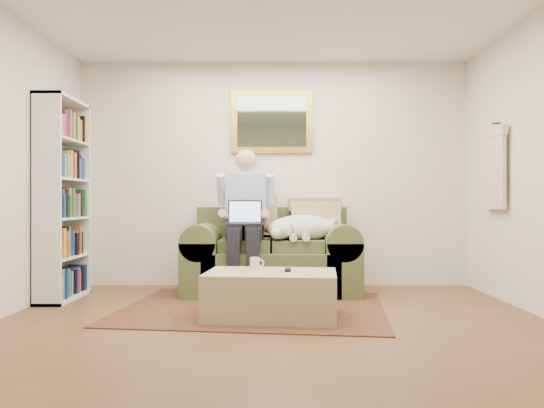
{
  "coord_description": "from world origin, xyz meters",
  "views": [
    {
      "loc": [
        0.02,
        -3.66,
        0.96
      ],
      "look_at": [
        -0.01,
        1.35,
        0.95
      ],
      "focal_mm": 35.0,
      "sensor_mm": 36.0,
      "label": 1
    }
  ],
  "objects_px": {
    "ottoman": "(271,295)",
    "coffee_mug": "(255,263)",
    "sofa": "(271,263)",
    "seated_man": "(245,222)",
    "bookshelf": "(63,199)",
    "laptop": "(245,218)",
    "sleeping_dog": "(302,228)"
  },
  "relations": [
    {
      "from": "ottoman",
      "to": "coffee_mug",
      "type": "relative_size",
      "value": 10.69
    },
    {
      "from": "sofa",
      "to": "ottoman",
      "type": "height_order",
      "value": "sofa"
    },
    {
      "from": "seated_man",
      "to": "bookshelf",
      "type": "height_order",
      "value": "bookshelf"
    },
    {
      "from": "seated_man",
      "to": "laptop",
      "type": "distance_m",
      "value": 0.08
    },
    {
      "from": "laptop",
      "to": "sleeping_dog",
      "type": "distance_m",
      "value": 0.63
    },
    {
      "from": "laptop",
      "to": "sleeping_dog",
      "type": "bearing_deg",
      "value": 13.64
    },
    {
      "from": "laptop",
      "to": "bookshelf",
      "type": "distance_m",
      "value": 1.82
    },
    {
      "from": "laptop",
      "to": "coffee_mug",
      "type": "bearing_deg",
      "value": -80.85
    },
    {
      "from": "sofa",
      "to": "ottoman",
      "type": "relative_size",
      "value": 1.71
    },
    {
      "from": "sleeping_dog",
      "to": "ottoman",
      "type": "relative_size",
      "value": 0.7
    },
    {
      "from": "ottoman",
      "to": "bookshelf",
      "type": "distance_m",
      "value": 2.4
    },
    {
      "from": "laptop",
      "to": "sofa",
      "type": "bearing_deg",
      "value": 41.02
    },
    {
      "from": "sleeping_dog",
      "to": "sofa",
      "type": "bearing_deg",
      "value": 164.26
    },
    {
      "from": "sleeping_dog",
      "to": "ottoman",
      "type": "height_order",
      "value": "sleeping_dog"
    },
    {
      "from": "laptop",
      "to": "bookshelf",
      "type": "bearing_deg",
      "value": -174.7
    },
    {
      "from": "sofa",
      "to": "sleeping_dog",
      "type": "bearing_deg",
      "value": -15.74
    },
    {
      "from": "sofa",
      "to": "laptop",
      "type": "xyz_separation_m",
      "value": [
        -0.27,
        -0.24,
        0.49
      ]
    },
    {
      "from": "ottoman",
      "to": "sofa",
      "type": "bearing_deg",
      "value": 90.34
    },
    {
      "from": "seated_man",
      "to": "coffee_mug",
      "type": "relative_size",
      "value": 15.35
    },
    {
      "from": "bookshelf",
      "to": "sleeping_dog",
      "type": "bearing_deg",
      "value": 7.42
    },
    {
      "from": "sofa",
      "to": "ottoman",
      "type": "distance_m",
      "value": 1.28
    },
    {
      "from": "laptop",
      "to": "coffee_mug",
      "type": "xyz_separation_m",
      "value": [
        0.14,
        -0.85,
        -0.37
      ]
    },
    {
      "from": "sleeping_dog",
      "to": "bookshelf",
      "type": "relative_size",
      "value": 0.38
    },
    {
      "from": "bookshelf",
      "to": "ottoman",
      "type": "bearing_deg",
      "value": -22.57
    },
    {
      "from": "sleeping_dog",
      "to": "bookshelf",
      "type": "xyz_separation_m",
      "value": [
        -2.41,
        -0.31,
        0.3
      ]
    },
    {
      "from": "sofa",
      "to": "bookshelf",
      "type": "bearing_deg",
      "value": -168.96
    },
    {
      "from": "sofa",
      "to": "sleeping_dog",
      "type": "distance_m",
      "value": 0.51
    },
    {
      "from": "ottoman",
      "to": "coffee_mug",
      "type": "bearing_deg",
      "value": 128.16
    },
    {
      "from": "bookshelf",
      "to": "coffee_mug",
      "type": "bearing_deg",
      "value": -19.39
    },
    {
      "from": "laptop",
      "to": "ottoman",
      "type": "bearing_deg",
      "value": -74.79
    },
    {
      "from": "coffee_mug",
      "to": "ottoman",
      "type": "bearing_deg",
      "value": -51.84
    },
    {
      "from": "laptop",
      "to": "bookshelf",
      "type": "height_order",
      "value": "bookshelf"
    }
  ]
}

